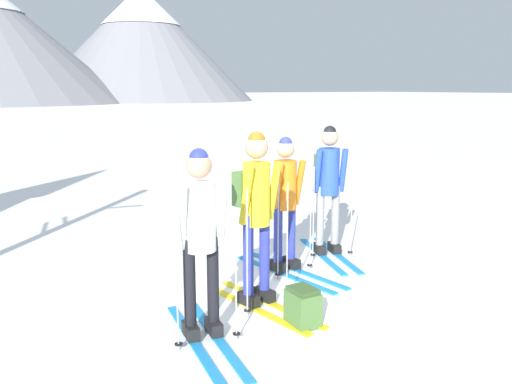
% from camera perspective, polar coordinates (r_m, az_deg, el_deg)
% --- Properties ---
extents(ground_plane, '(400.00, 400.00, 0.00)m').
position_cam_1_polar(ground_plane, '(6.29, 1.11, -10.17)').
color(ground_plane, white).
extents(skier_in_white, '(0.61, 1.73, 1.75)m').
position_cam_1_polar(skier_in_white, '(4.87, -5.92, -4.33)').
color(skier_in_white, '#1E84D1').
rests_on(skier_in_white, ground).
extents(skier_in_yellow, '(0.61, 1.65, 1.83)m').
position_cam_1_polar(skier_in_yellow, '(5.58, -0.02, -1.66)').
color(skier_in_yellow, yellow).
rests_on(skier_in_yellow, ground).
extents(skier_in_orange, '(0.61, 1.77, 1.68)m').
position_cam_1_polar(skier_in_orange, '(6.64, 3.14, -0.82)').
color(skier_in_orange, '#1E84D1').
rests_on(skier_in_orange, ground).
extents(skier_in_blue, '(0.82, 1.67, 1.77)m').
position_cam_1_polar(skier_in_blue, '(7.39, 7.62, 1.01)').
color(skier_in_blue, '#1E84D1').
rests_on(skier_in_blue, ground).
extents(backpack_on_snow_front, '(0.26, 0.34, 0.38)m').
position_cam_1_polar(backpack_on_snow_front, '(5.35, 4.94, -11.96)').
color(backpack_on_snow_front, '#4C7238').
rests_on(backpack_on_snow_front, ground).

